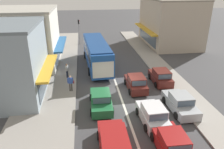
{
  "coord_description": "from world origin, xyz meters",
  "views": [
    {
      "loc": [
        -3.24,
        -18.26,
        10.0
      ],
      "look_at": [
        -0.47,
        2.28,
        1.2
      ],
      "focal_mm": 35.0,
      "sensor_mm": 36.0,
      "label": 1
    }
  ],
  "objects_px": {
    "hatchback_behind_bus_near": "(153,114)",
    "sedan_adjacent_lane_lead": "(172,145)",
    "parked_sedan_kerb_front": "(180,103)",
    "pedestrian_with_handbag_near": "(71,82)",
    "hatchback_queue_gap_filler": "(136,83)",
    "wagon_queue_far_back": "(114,144)",
    "city_bus": "(97,52)",
    "sedan_behind_bus_mid": "(101,100)",
    "traffic_light_downstreet": "(79,28)",
    "pedestrian_browsing_midblock": "(67,70)",
    "parked_hatchback_kerb_second": "(161,77)"
  },
  "relations": [
    {
      "from": "sedan_behind_bus_mid",
      "to": "parked_hatchback_kerb_second",
      "type": "xyz_separation_m",
      "value": [
        6.73,
        4.04,
        0.05
      ]
    },
    {
      "from": "wagon_queue_far_back",
      "to": "pedestrian_browsing_midblock",
      "type": "xyz_separation_m",
      "value": [
        -3.5,
        12.22,
        0.32
      ]
    },
    {
      "from": "parked_sedan_kerb_front",
      "to": "sedan_behind_bus_mid",
      "type": "bearing_deg",
      "value": 168.37
    },
    {
      "from": "hatchback_behind_bus_near",
      "to": "traffic_light_downstreet",
      "type": "relative_size",
      "value": 0.89
    },
    {
      "from": "wagon_queue_far_back",
      "to": "parked_hatchback_kerb_second",
      "type": "xyz_separation_m",
      "value": [
        6.42,
        9.71,
        -0.04
      ]
    },
    {
      "from": "parked_sedan_kerb_front",
      "to": "pedestrian_with_handbag_near",
      "type": "distance_m",
      "value": 10.25
    },
    {
      "from": "hatchback_queue_gap_filler",
      "to": "wagon_queue_far_back",
      "type": "bearing_deg",
      "value": -111.93
    },
    {
      "from": "sedan_adjacent_lane_lead",
      "to": "parked_hatchback_kerb_second",
      "type": "distance_m",
      "value": 10.54
    },
    {
      "from": "sedan_behind_bus_mid",
      "to": "pedestrian_browsing_midblock",
      "type": "xyz_separation_m",
      "value": [
        -3.19,
        6.55,
        0.4
      ]
    },
    {
      "from": "sedan_behind_bus_mid",
      "to": "hatchback_queue_gap_filler",
      "type": "height_order",
      "value": "hatchback_queue_gap_filler"
    },
    {
      "from": "city_bus",
      "to": "pedestrian_browsing_midblock",
      "type": "height_order",
      "value": "city_bus"
    },
    {
      "from": "traffic_light_downstreet",
      "to": "pedestrian_browsing_midblock",
      "type": "bearing_deg",
      "value": -95.21
    },
    {
      "from": "parked_sedan_kerb_front",
      "to": "traffic_light_downstreet",
      "type": "distance_m",
      "value": 24.18
    },
    {
      "from": "pedestrian_with_handbag_near",
      "to": "sedan_behind_bus_mid",
      "type": "bearing_deg",
      "value": -49.81
    },
    {
      "from": "traffic_light_downstreet",
      "to": "pedestrian_with_handbag_near",
      "type": "bearing_deg",
      "value": -92.54
    },
    {
      "from": "hatchback_queue_gap_filler",
      "to": "parked_sedan_kerb_front",
      "type": "height_order",
      "value": "hatchback_queue_gap_filler"
    },
    {
      "from": "hatchback_behind_bus_near",
      "to": "hatchback_queue_gap_filler",
      "type": "xyz_separation_m",
      "value": [
        0.06,
        5.65,
        0.0
      ]
    },
    {
      "from": "traffic_light_downstreet",
      "to": "sedan_behind_bus_mid",
      "type": "bearing_deg",
      "value": -85.0
    },
    {
      "from": "wagon_queue_far_back",
      "to": "hatchback_queue_gap_filler",
      "type": "relative_size",
      "value": 1.22
    },
    {
      "from": "sedan_behind_bus_mid",
      "to": "hatchback_queue_gap_filler",
      "type": "distance_m",
      "value": 4.74
    },
    {
      "from": "city_bus",
      "to": "sedan_adjacent_lane_lead",
      "type": "height_order",
      "value": "city_bus"
    },
    {
      "from": "city_bus",
      "to": "pedestrian_with_handbag_near",
      "type": "height_order",
      "value": "city_bus"
    },
    {
      "from": "city_bus",
      "to": "pedestrian_browsing_midblock",
      "type": "relative_size",
      "value": 6.74
    },
    {
      "from": "hatchback_behind_bus_near",
      "to": "parked_sedan_kerb_front",
      "type": "height_order",
      "value": "hatchback_behind_bus_near"
    },
    {
      "from": "sedan_adjacent_lane_lead",
      "to": "pedestrian_browsing_midblock",
      "type": "height_order",
      "value": "pedestrian_browsing_midblock"
    },
    {
      "from": "pedestrian_browsing_midblock",
      "to": "hatchback_queue_gap_filler",
      "type": "bearing_deg",
      "value": -27.82
    },
    {
      "from": "hatchback_behind_bus_near",
      "to": "sedan_adjacent_lane_lead",
      "type": "xyz_separation_m",
      "value": [
        0.23,
        -3.35,
        -0.05
      ]
    },
    {
      "from": "traffic_light_downstreet",
      "to": "pedestrian_browsing_midblock",
      "type": "xyz_separation_m",
      "value": [
        -1.34,
        -14.67,
        -1.79
      ]
    },
    {
      "from": "wagon_queue_far_back",
      "to": "pedestrian_with_handbag_near",
      "type": "xyz_separation_m",
      "value": [
        -2.97,
        8.82,
        0.32
      ]
    },
    {
      "from": "hatchback_behind_bus_near",
      "to": "traffic_light_downstreet",
      "type": "height_order",
      "value": "traffic_light_downstreet"
    },
    {
      "from": "wagon_queue_far_back",
      "to": "traffic_light_downstreet",
      "type": "height_order",
      "value": "traffic_light_downstreet"
    },
    {
      "from": "sedan_behind_bus_mid",
      "to": "wagon_queue_far_back",
      "type": "height_order",
      "value": "wagon_queue_far_back"
    },
    {
      "from": "parked_sedan_kerb_front",
      "to": "parked_hatchback_kerb_second",
      "type": "xyz_separation_m",
      "value": [
        0.19,
        5.39,
        0.05
      ]
    },
    {
      "from": "sedan_behind_bus_mid",
      "to": "parked_sedan_kerb_front",
      "type": "height_order",
      "value": "same"
    },
    {
      "from": "sedan_behind_bus_mid",
      "to": "hatchback_behind_bus_near",
      "type": "height_order",
      "value": "hatchback_behind_bus_near"
    },
    {
      "from": "pedestrian_browsing_midblock",
      "to": "parked_hatchback_kerb_second",
      "type": "bearing_deg",
      "value": -14.2
    },
    {
      "from": "hatchback_queue_gap_filler",
      "to": "traffic_light_downstreet",
      "type": "xyz_separation_m",
      "value": [
        -5.61,
        18.34,
        2.15
      ]
    },
    {
      "from": "sedan_adjacent_lane_lead",
      "to": "pedestrian_with_handbag_near",
      "type": "distance_m",
      "value": 11.38
    },
    {
      "from": "city_bus",
      "to": "hatchback_queue_gap_filler",
      "type": "xyz_separation_m",
      "value": [
        3.4,
        -7.25,
        -1.17
      ]
    },
    {
      "from": "sedan_adjacent_lane_lead",
      "to": "traffic_light_downstreet",
      "type": "distance_m",
      "value": 28.03
    },
    {
      "from": "city_bus",
      "to": "parked_hatchback_kerb_second",
      "type": "distance_m",
      "value": 8.89
    },
    {
      "from": "sedan_behind_bus_mid",
      "to": "parked_sedan_kerb_front",
      "type": "distance_m",
      "value": 6.68
    },
    {
      "from": "city_bus",
      "to": "pedestrian_with_handbag_near",
      "type": "xyz_separation_m",
      "value": [
        -3.02,
        -6.99,
        -0.81
      ]
    },
    {
      "from": "sedan_adjacent_lane_lead",
      "to": "pedestrian_browsing_midblock",
      "type": "relative_size",
      "value": 2.59
    },
    {
      "from": "hatchback_behind_bus_near",
      "to": "pedestrian_with_handbag_near",
      "type": "relative_size",
      "value": 2.3
    },
    {
      "from": "sedan_behind_bus_mid",
      "to": "sedan_adjacent_lane_lead",
      "type": "distance_m",
      "value": 7.27
    },
    {
      "from": "city_bus",
      "to": "sedan_behind_bus_mid",
      "type": "xyz_separation_m",
      "value": [
        -0.36,
        -10.13,
        -1.22
      ]
    },
    {
      "from": "sedan_adjacent_lane_lead",
      "to": "pedestrian_browsing_midblock",
      "type": "xyz_separation_m",
      "value": [
        -7.13,
        12.67,
        0.4
      ]
    },
    {
      "from": "parked_sedan_kerb_front",
      "to": "parked_hatchback_kerb_second",
      "type": "height_order",
      "value": "parked_hatchback_kerb_second"
    },
    {
      "from": "hatchback_queue_gap_filler",
      "to": "parked_sedan_kerb_front",
      "type": "distance_m",
      "value": 5.07
    }
  ]
}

